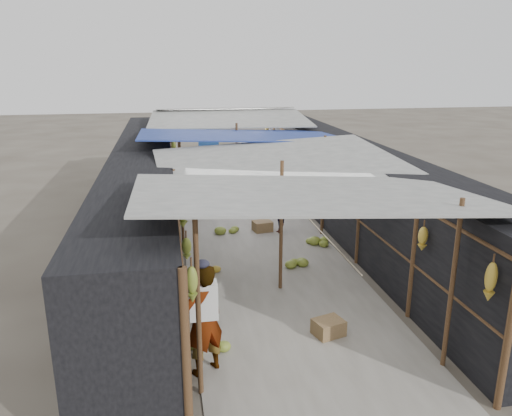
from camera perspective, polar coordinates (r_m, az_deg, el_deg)
ground at (r=7.62m, az=8.12°, el=-18.75°), size 80.00×80.00×0.00m
aisle_slab at (r=13.29m, az=-0.60°, el=-2.73°), size 3.60×16.00×0.02m
stall_left at (r=12.81m, az=-12.61°, el=1.45°), size 1.40×15.00×2.30m
stall_right at (r=13.66m, az=10.63°, el=2.50°), size 1.40×15.00×2.30m
crate_near at (r=8.55m, az=8.28°, el=-13.40°), size 0.56×0.50×0.28m
crate_mid at (r=13.30m, az=0.74°, el=-2.11°), size 0.54×0.47×0.29m
crate_back at (r=15.89m, az=-3.00°, el=0.96°), size 0.46×0.38×0.28m
black_basin at (r=15.37m, az=3.89°, el=0.23°), size 0.64×0.64×0.19m
vendor_elderly at (r=7.29m, az=-5.98°, el=-12.59°), size 0.73×0.65×1.69m
shopper_blue at (r=15.09m, az=-5.86°, el=2.75°), size 0.91×0.77×1.66m
vendor_seated at (r=13.11m, az=2.65°, el=-0.94°), size 0.46×0.66×0.93m
market_canopy at (r=13.06m, az=-0.76°, el=7.79°), size 5.62×15.20×2.77m
hanging_bananas at (r=13.01m, az=-1.51°, el=4.45°), size 3.95×14.50×0.76m
floor_bananas at (r=13.30m, az=-2.46°, el=-2.12°), size 3.63×9.91×0.35m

